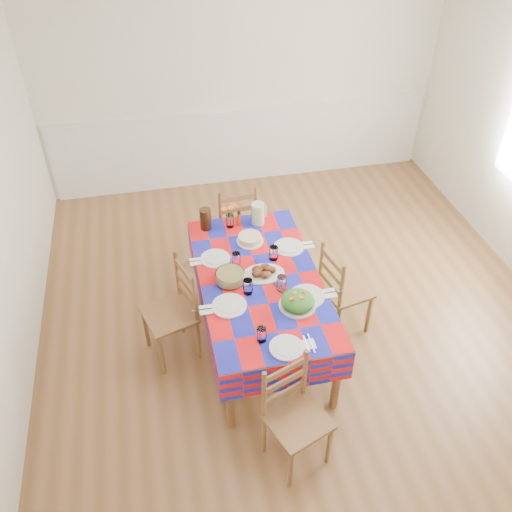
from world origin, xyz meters
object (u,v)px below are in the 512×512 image
(dining_table, at_px, (260,285))
(green_pitcher, at_px, (258,213))
(chair_far, at_px, (235,223))
(chair_left, at_px, (174,312))
(tea_pitcher, at_px, (206,219))
(chair_near, at_px, (294,417))
(meat_platter, at_px, (263,272))
(chair_right, at_px, (342,290))

(dining_table, height_order, green_pitcher, green_pitcher)
(chair_far, bearing_deg, chair_left, 53.09)
(tea_pitcher, xyz_separation_m, chair_far, (0.32, 0.35, -0.34))
(chair_near, bearing_deg, green_pitcher, 64.41)
(meat_platter, height_order, chair_near, chair_near)
(chair_left, relative_size, chair_right, 1.04)
(chair_near, height_order, chair_right, chair_right)
(chair_near, height_order, chair_left, chair_left)
(meat_platter, xyz_separation_m, green_pitcher, (0.11, 0.70, 0.07))
(tea_pitcher, bearing_deg, chair_left, -117.32)
(chair_right, bearing_deg, green_pitcher, 24.96)
(meat_platter, xyz_separation_m, chair_near, (-0.05, -1.14, -0.29))
(tea_pitcher, bearing_deg, green_pitcher, -1.91)
(tea_pitcher, bearing_deg, dining_table, -66.95)
(meat_platter, distance_m, chair_right, 0.72)
(green_pitcher, bearing_deg, chair_left, -139.46)
(green_pitcher, xyz_separation_m, chair_left, (-0.84, -0.72, -0.34))
(dining_table, xyz_separation_m, tea_pitcher, (-0.32, 0.75, 0.17))
(chair_left, bearing_deg, dining_table, 71.15)
(dining_table, bearing_deg, meat_platter, 44.82)
(green_pitcher, bearing_deg, dining_table, -101.11)
(chair_far, bearing_deg, tea_pitcher, 43.57)
(green_pitcher, distance_m, chair_near, 1.88)
(tea_pitcher, relative_size, chair_far, 0.22)
(dining_table, distance_m, green_pitcher, 0.77)
(chair_left, height_order, chair_right, chair_left)
(chair_near, relative_size, chair_left, 0.96)
(tea_pitcher, height_order, chair_far, chair_far)
(chair_far, xyz_separation_m, chair_left, (-0.70, -1.09, 0.00))
(meat_platter, xyz_separation_m, chair_left, (-0.73, -0.02, -0.27))
(chair_near, relative_size, chair_right, 1.00)
(tea_pitcher, bearing_deg, meat_platter, -63.69)
(dining_table, distance_m, tea_pitcher, 0.83)
(meat_platter, relative_size, green_pitcher, 1.69)
(dining_table, height_order, meat_platter, meat_platter)
(dining_table, distance_m, chair_left, 0.72)
(dining_table, height_order, chair_right, chair_right)
(green_pitcher, relative_size, tea_pitcher, 1.01)
(green_pitcher, height_order, tea_pitcher, green_pitcher)
(chair_left, bearing_deg, chair_near, 13.65)
(green_pitcher, distance_m, chair_right, 0.99)
(dining_table, distance_m, chair_far, 1.11)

